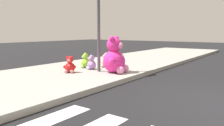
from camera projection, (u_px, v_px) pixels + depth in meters
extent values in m
cube|color=#9E9B93|center=(62.00, 75.00, 7.78)|extent=(28.00, 4.40, 0.15)
cylinder|color=#4C4C51|center=(99.00, 26.00, 7.88)|extent=(0.11, 0.11, 3.20)
sphere|color=#F22D93|center=(114.00, 61.00, 7.85)|extent=(0.77, 0.77, 0.77)
ellipsoid|color=pink|center=(121.00, 62.00, 7.73)|extent=(0.45, 0.25, 0.50)
sphere|color=#F22D93|center=(114.00, 45.00, 7.77)|extent=(0.51, 0.51, 0.51)
sphere|color=pink|center=(120.00, 46.00, 7.68)|extent=(0.23, 0.23, 0.23)
sphere|color=#F22D93|center=(116.00, 39.00, 7.90)|extent=(0.19, 0.19, 0.19)
sphere|color=#F22D93|center=(121.00, 59.00, 8.13)|extent=(0.24, 0.24, 0.24)
sphere|color=pink|center=(125.00, 68.00, 7.93)|extent=(0.26, 0.26, 0.26)
sphere|color=#F22D93|center=(112.00, 39.00, 7.58)|extent=(0.19, 0.19, 0.19)
sphere|color=#F22D93|center=(112.00, 61.00, 7.47)|extent=(0.24, 0.24, 0.24)
sphere|color=pink|center=(120.00, 70.00, 7.55)|extent=(0.26, 0.26, 0.26)
sphere|color=#8CD133|center=(86.00, 63.00, 8.91)|extent=(0.36, 0.36, 0.36)
ellipsoid|color=#B8DE87|center=(82.00, 63.00, 8.88)|extent=(0.18, 0.20, 0.23)
sphere|color=#8CD133|center=(86.00, 56.00, 8.88)|extent=(0.23, 0.23, 0.23)
sphere|color=#B8DE87|center=(83.00, 57.00, 8.85)|extent=(0.11, 0.11, 0.11)
sphere|color=#8CD133|center=(86.00, 54.00, 8.79)|extent=(0.09, 0.09, 0.09)
sphere|color=#8CD133|center=(85.00, 63.00, 8.74)|extent=(0.11, 0.11, 0.11)
sphere|color=#B8DE87|center=(82.00, 67.00, 8.79)|extent=(0.12, 0.12, 0.12)
sphere|color=#8CD133|center=(85.00, 54.00, 8.94)|extent=(0.09, 0.09, 0.09)
sphere|color=#8CD133|center=(84.00, 62.00, 9.06)|extent=(0.11, 0.11, 0.11)
sphere|color=#B8DE87|center=(81.00, 66.00, 8.98)|extent=(0.12, 0.12, 0.12)
sphere|color=red|center=(70.00, 67.00, 7.86)|extent=(0.35, 0.35, 0.35)
ellipsoid|color=#DB7B7B|center=(69.00, 68.00, 7.74)|extent=(0.17, 0.21, 0.23)
sphere|color=red|center=(70.00, 60.00, 7.83)|extent=(0.23, 0.23, 0.23)
sphere|color=#DB7B7B|center=(69.00, 61.00, 7.73)|extent=(0.11, 0.11, 0.11)
sphere|color=red|center=(72.00, 57.00, 7.81)|extent=(0.09, 0.09, 0.09)
sphere|color=red|center=(74.00, 67.00, 7.80)|extent=(0.11, 0.11, 0.11)
sphere|color=#DB7B7B|center=(72.00, 71.00, 7.72)|extent=(0.12, 0.12, 0.12)
sphere|color=red|center=(67.00, 57.00, 7.82)|extent=(0.09, 0.09, 0.09)
sphere|color=red|center=(65.00, 67.00, 7.82)|extent=(0.11, 0.11, 0.11)
sphere|color=#DB7B7B|center=(66.00, 71.00, 7.74)|extent=(0.12, 0.12, 0.12)
sphere|color=tan|center=(106.00, 63.00, 9.07)|extent=(0.35, 0.35, 0.35)
ellipsoid|color=beige|center=(103.00, 63.00, 9.07)|extent=(0.20, 0.18, 0.23)
sphere|color=tan|center=(106.00, 56.00, 9.03)|extent=(0.23, 0.23, 0.23)
sphere|color=beige|center=(104.00, 56.00, 9.03)|extent=(0.11, 0.11, 0.11)
sphere|color=tan|center=(106.00, 54.00, 8.94)|extent=(0.09, 0.09, 0.09)
sphere|color=tan|center=(105.00, 63.00, 8.90)|extent=(0.11, 0.11, 0.11)
sphere|color=beige|center=(102.00, 66.00, 8.99)|extent=(0.12, 0.12, 0.12)
sphere|color=tan|center=(106.00, 54.00, 9.10)|extent=(0.09, 0.09, 0.09)
sphere|color=tan|center=(105.00, 61.00, 9.23)|extent=(0.11, 0.11, 0.11)
sphere|color=beige|center=(102.00, 65.00, 9.18)|extent=(0.12, 0.12, 0.12)
sphere|color=#B28CD8|center=(92.00, 65.00, 8.54)|extent=(0.33, 0.33, 0.33)
ellipsoid|color=silver|center=(89.00, 65.00, 8.50)|extent=(0.16, 0.19, 0.22)
sphere|color=#B28CD8|center=(92.00, 58.00, 8.51)|extent=(0.22, 0.22, 0.22)
sphere|color=silver|center=(89.00, 59.00, 8.48)|extent=(0.10, 0.10, 0.10)
sphere|color=#B28CD8|center=(92.00, 56.00, 8.42)|extent=(0.08, 0.08, 0.08)
sphere|color=#B28CD8|center=(92.00, 65.00, 8.38)|extent=(0.10, 0.10, 0.10)
sphere|color=silver|center=(89.00, 68.00, 8.42)|extent=(0.11, 0.11, 0.11)
sphere|color=#B28CD8|center=(91.00, 56.00, 8.57)|extent=(0.08, 0.08, 0.08)
sphere|color=#B28CD8|center=(90.00, 64.00, 8.67)|extent=(0.10, 0.10, 0.10)
sphere|color=silver|center=(87.00, 68.00, 8.60)|extent=(0.11, 0.11, 0.11)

